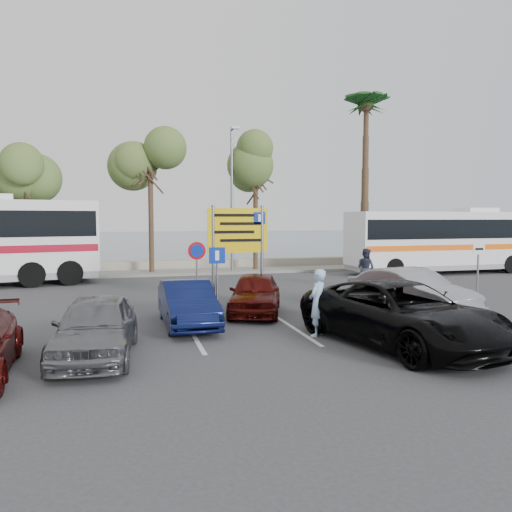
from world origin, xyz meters
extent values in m
plane|color=#363639|center=(0.00, 0.00, 0.00)|extent=(120.00, 120.00, 0.00)
cube|color=gray|center=(0.00, 14.00, 0.07)|extent=(44.00, 2.40, 0.15)
cube|color=#A49683|center=(0.00, 16.00, 0.30)|extent=(48.00, 0.80, 0.60)
plane|color=#3A4B5E|center=(0.00, 60.00, 0.01)|extent=(140.00, 140.00, 0.00)
cylinder|color=#382619|center=(-8.00, 14.00, 2.67)|extent=(0.28, 0.28, 5.04)
cylinder|color=#382619|center=(-1.50, 14.00, 2.95)|extent=(0.28, 0.28, 5.60)
cylinder|color=#382619|center=(4.50, 14.00, 2.74)|extent=(0.28, 0.28, 5.18)
cylinder|color=#382619|center=(11.50, 14.00, 5.15)|extent=(0.48, 0.48, 10.00)
cylinder|color=slate|center=(3.00, 13.60, 4.15)|extent=(0.16, 0.16, 8.00)
cylinder|color=slate|center=(3.00, 13.15, 8.10)|extent=(0.12, 0.90, 0.12)
cube|color=slate|center=(3.00, 12.65, 8.05)|extent=(0.45, 0.25, 0.12)
cylinder|color=slate|center=(0.10, 3.20, 1.80)|extent=(0.12, 0.12, 3.60)
cylinder|color=slate|center=(1.90, 3.20, 1.80)|extent=(0.12, 0.12, 3.60)
cube|color=yellow|center=(1.00, 3.20, 2.70)|extent=(2.20, 0.06, 1.60)
cube|color=#0C2699|center=(1.80, 3.16, 3.15)|extent=(0.42, 0.01, 0.42)
cylinder|color=slate|center=(-0.60, 2.40, 1.10)|extent=(0.07, 0.07, 2.20)
cylinder|color=#B20C0C|center=(-0.60, 2.37, 2.05)|extent=(0.60, 0.03, 0.60)
cylinder|color=slate|center=(-0.20, 0.80, 1.10)|extent=(0.07, 0.07, 2.20)
cube|color=#0C2699|center=(-0.20, 0.78, 2.00)|extent=(0.50, 0.03, 0.50)
cylinder|color=slate|center=(9.80, 1.50, 1.10)|extent=(0.07, 0.07, 2.20)
cube|color=white|center=(9.80, 1.48, 2.00)|extent=(0.50, 0.03, 0.40)
cube|color=white|center=(15.00, 10.50, 2.02)|extent=(12.04, 2.87, 2.94)
cube|color=black|center=(15.00, 10.50, 2.54)|extent=(11.80, 2.90, 1.05)
cube|color=#F15C0E|center=(15.00, 10.50, 1.55)|extent=(11.92, 2.89, 0.30)
cube|color=gray|center=(15.00, 10.50, 0.55)|extent=(11.91, 2.84, 0.55)
cube|color=white|center=(15.00, 10.50, 3.61)|extent=(2.04, 1.65, 0.24)
imported|color=slate|center=(-3.60, -2.67, 0.71)|extent=(2.02, 4.28, 1.41)
imported|color=#0F1848|center=(-1.20, 0.14, 0.65)|extent=(1.47, 4.00, 1.31)
imported|color=#470D0A|center=(1.20, 1.50, 0.67)|extent=(2.77, 4.26, 1.35)
imported|color=black|center=(3.60, -3.50, 0.79)|extent=(3.82, 6.14, 1.59)
imported|color=gray|center=(6.00, -0.11, 0.75)|extent=(2.67, 4.81, 1.50)
imported|color=#9ABDE1|center=(2.00, -2.00, 0.90)|extent=(0.77, 0.76, 1.80)
imported|color=#2D3144|center=(7.48, 5.92, 0.90)|extent=(0.99, 1.08, 1.80)
camera|label=1|loc=(-2.94, -14.28, 3.14)|focal=35.00mm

